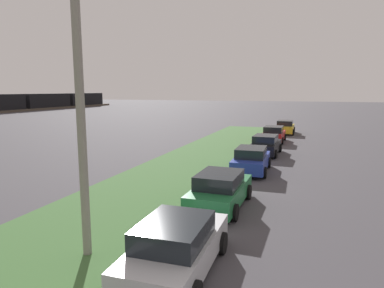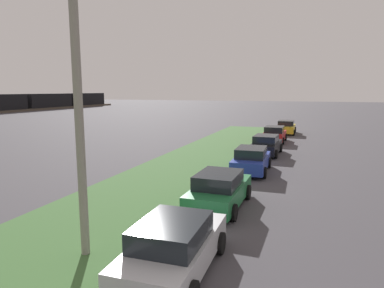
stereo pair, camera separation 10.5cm
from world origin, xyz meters
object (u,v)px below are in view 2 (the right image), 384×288
Objects in this scene: parked_car_blue at (251,160)px; parked_car_red at (274,134)px; parked_car_silver at (174,247)px; parked_car_green at (219,190)px; parked_car_yellow at (286,127)px; streetlight at (89,104)px; parked_car_black at (266,145)px.

parked_car_blue and parked_car_red have the same top height.
parked_car_silver is 24.35m from parked_car_red.
parked_car_green is 6.56m from parked_car_blue.
streetlight reaches higher than parked_car_yellow.
parked_car_red is (12.44, 0.01, 0.00)m from parked_car_blue.
parked_car_green and parked_car_black have the same top height.
parked_car_blue is (6.56, -0.18, 0.00)m from parked_car_green.
parked_car_green is at bearing 0.91° from parked_car_silver.
parked_car_silver is 31.04m from parked_car_yellow.
parked_car_silver is 11.91m from parked_car_blue.
parked_car_silver is at bearing -177.10° from parked_car_green.
parked_car_red is (24.35, 0.05, 0.00)m from parked_car_silver.
parked_car_yellow is at bearing -0.01° from parked_car_black.
parked_car_black is 13.29m from parked_car_yellow.
parked_car_red is (18.99, -0.17, 0.00)m from parked_car_green.
parked_car_blue is at bearing -179.43° from parked_car_red.
streetlight is (-24.46, 2.31, 3.67)m from parked_car_red.
parked_car_yellow is at bearing -2.28° from parked_car_silver.
parked_car_silver and parked_car_blue have the same top height.
parked_car_blue is at bearing 178.09° from parked_car_yellow.
parked_car_blue is 1.01× the size of parked_car_yellow.
parked_car_black is (17.75, -0.06, 0.00)m from parked_car_silver.
streetlight reaches higher than parked_car_black.
parked_car_green is 0.99× the size of parked_car_black.
parked_car_blue is at bearing -179.04° from parked_car_black.
parked_car_black is at bearing -7.68° from streetlight.
parked_car_black is 1.01× the size of parked_car_yellow.
parked_car_green and parked_car_blue have the same top height.
parked_car_black is at bearing -178.59° from parked_car_red.
parked_car_black and parked_car_yellow have the same top height.
streetlight is at bearing 159.25° from parked_car_green.
parked_car_green is 0.58× the size of streetlight.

